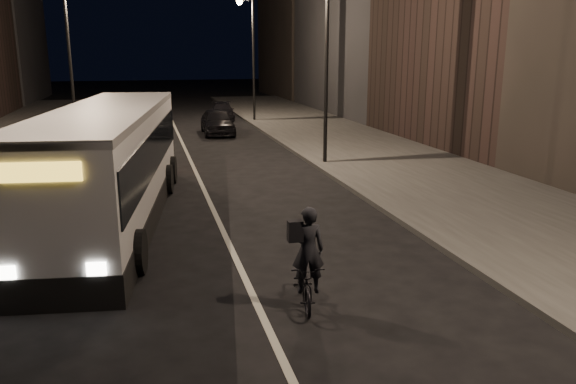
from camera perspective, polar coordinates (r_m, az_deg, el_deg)
ground at (r=12.06m, az=-4.03°, el=-9.54°), size 180.00×180.00×0.00m
sidewalk_right at (r=27.39m, az=8.25°, el=3.98°), size 7.00×70.00×0.16m
streetlight_right_mid at (r=24.01m, az=3.34°, el=15.35°), size 1.20×0.44×8.12m
streetlight_right_far at (r=39.55m, az=-3.94°, el=14.85°), size 1.20×0.44×8.12m
streetlight_left_far at (r=33.06m, az=-20.95°, el=14.13°), size 1.20×0.44×8.12m
city_bus at (r=16.91m, az=-17.63°, el=3.09°), size 4.19×12.43×3.29m
cyclist_on_bicycle at (r=10.93m, az=1.80°, el=-8.20°), size 0.88×1.85×2.05m
car_near at (r=33.95m, az=-7.19°, el=7.12°), size 1.92×4.53×1.53m
car_mid at (r=34.04m, az=-16.05°, el=6.69°), size 2.09×4.72×1.51m
car_far at (r=41.32m, az=-6.69°, el=8.13°), size 2.08×4.25×1.19m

